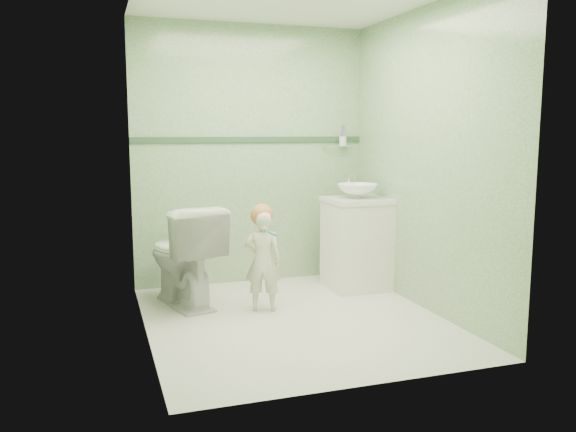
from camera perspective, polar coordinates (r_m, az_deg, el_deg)
name	(u,v)px	position (r m, az deg, el deg)	size (l,w,h in m)	color
ground	(294,319)	(4.58, 0.60, -9.96)	(2.50, 2.50, 0.00)	white
room_shell	(294,162)	(4.36, 0.62, 5.20)	(2.50, 2.54, 2.40)	#7EA776
trim_stripe	(251,139)	(5.54, -3.56, 7.39)	(2.20, 0.02, 0.05)	#304F36
vanity	(357,245)	(5.42, 6.64, -2.79)	(0.52, 0.50, 0.80)	white
counter	(357,200)	(5.35, 6.71, 1.53)	(0.54, 0.52, 0.04)	white
basin	(357,191)	(5.34, 6.72, 2.42)	(0.37, 0.37, 0.13)	white
faucet	(349,180)	(5.50, 5.92, 3.44)	(0.03, 0.13, 0.18)	silver
cup_holder	(342,141)	(5.78, 5.24, 7.21)	(0.26, 0.07, 0.21)	silver
toilet	(183,255)	(4.92, -10.09, -3.74)	(0.47, 0.82, 0.84)	white
toddler	(263,261)	(4.70, -2.44, -4.39)	(0.29, 0.19, 0.81)	beige
hair_cap	(262,215)	(4.66, -2.56, 0.10)	(0.18, 0.18, 0.18)	#BC7640
teal_toothbrush	(271,233)	(4.53, -1.62, -1.68)	(0.11, 0.14, 0.08)	#199480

